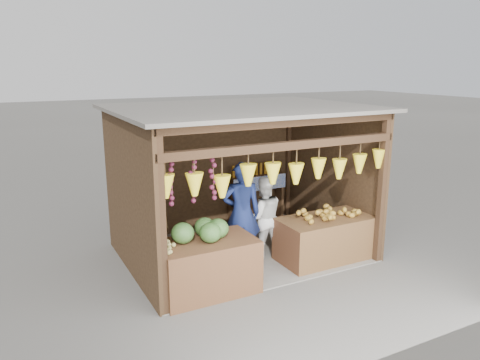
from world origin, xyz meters
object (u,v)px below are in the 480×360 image
counter_left (207,267)px  man_standing (242,214)px  woman_standing (263,217)px  counter_right (325,239)px  vendor_seated (152,220)px

counter_left → man_standing: (0.94, 0.68, 0.49)m
counter_left → woman_standing: (1.43, 0.79, 0.33)m
counter_left → counter_right: bearing=4.0°
counter_right → woman_standing: woman_standing is taller
woman_standing → vendor_seated: (-1.92, 0.33, 0.14)m
vendor_seated → counter_right: bearing=170.1°
counter_left → man_standing: bearing=35.7°
counter_right → counter_left: bearing=-176.0°
man_standing → counter_right: bearing=177.0°
man_standing → counter_left: bearing=52.9°
man_standing → woman_standing: man_standing is taller
woman_standing → vendor_seated: size_ratio=1.30×
counter_left → woman_standing: bearing=28.8°
counter_right → man_standing: (-1.39, 0.51, 0.52)m
counter_left → counter_right: size_ratio=0.88×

